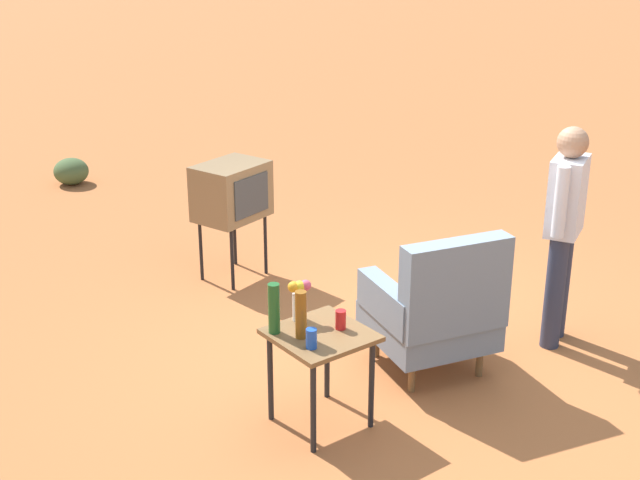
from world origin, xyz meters
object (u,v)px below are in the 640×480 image
at_px(flower_vase, 300,298).
at_px(side_table, 321,346).
at_px(soda_can_red, 341,320).
at_px(person_standing, 564,223).
at_px(bottle_tall_amber, 301,315).
at_px(bottle_wine_green, 274,308).
at_px(tv_on_stand, 232,192).
at_px(armchair, 437,308).
at_px(soda_can_blue, 311,339).

bearing_deg(flower_vase, side_table, 89.37).
xyz_separation_m(side_table, flower_vase, (-0.00, -0.22, 0.24)).
distance_m(soda_can_red, flower_vase, 0.29).
height_order(person_standing, bottle_tall_amber, person_standing).
height_order(side_table, bottle_wine_green, bottle_wine_green).
xyz_separation_m(tv_on_stand, flower_vase, (0.80, 2.09, -0.00)).
distance_m(armchair, tv_on_stand, 2.31).
height_order(bottle_wine_green, bottle_tall_amber, bottle_wine_green).
xyz_separation_m(tv_on_stand, soda_can_red, (0.67, 2.34, -0.09)).
bearing_deg(soda_can_red, bottle_wine_green, -30.16).
distance_m(armchair, soda_can_red, 0.91).
xyz_separation_m(side_table, soda_can_blue, (0.16, 0.12, 0.16)).
height_order(person_standing, flower_vase, person_standing).
distance_m(soda_can_blue, soda_can_red, 0.31).
relative_size(bottle_wine_green, soda_can_blue, 2.62).
bearing_deg(soda_can_red, side_table, -12.84).
bearing_deg(soda_can_red, person_standing, 176.09).
xyz_separation_m(side_table, bottle_wine_green, (0.22, -0.17, 0.25)).
relative_size(person_standing, soda_can_blue, 13.44).
distance_m(armchair, person_standing, 1.16).
bearing_deg(bottle_tall_amber, tv_on_stand, -112.22).
xyz_separation_m(armchair, person_standing, (-1.05, 0.19, 0.44)).
distance_m(side_table, flower_vase, 0.33).
relative_size(person_standing, bottle_tall_amber, 5.47).
relative_size(side_table, bottle_tall_amber, 2.11).
bearing_deg(person_standing, tv_on_stand, -62.99).
relative_size(bottle_wine_green, flower_vase, 1.21).
bearing_deg(soda_can_blue, tv_on_stand, -111.64).
xyz_separation_m(person_standing, bottle_tall_amber, (2.20, -0.19, -0.15)).
bearing_deg(armchair, bottle_wine_green, -6.75).
xyz_separation_m(soda_can_blue, bottle_tall_amber, (-0.03, -0.15, 0.09)).
xyz_separation_m(person_standing, flower_vase, (2.06, -0.38, -0.16)).
xyz_separation_m(soda_can_blue, flower_vase, (-0.16, -0.34, 0.09)).
relative_size(tv_on_stand, flower_vase, 3.89).
relative_size(armchair, bottle_tall_amber, 3.53).
bearing_deg(soda_can_red, soda_can_blue, 17.50).
relative_size(side_table, tv_on_stand, 0.61).
bearing_deg(person_standing, side_table, -4.49).
bearing_deg(armchair, soda_can_red, 3.74).
bearing_deg(tv_on_stand, person_standing, 117.01).
height_order(side_table, flower_vase, flower_vase).
relative_size(tv_on_stand, soda_can_red, 8.44).
relative_size(armchair, soda_can_red, 8.69).
bearing_deg(side_table, soda_can_blue, 37.34).
distance_m(armchair, soda_can_blue, 1.20).
distance_m(tv_on_stand, bottle_wine_green, 2.37).
bearing_deg(tv_on_stand, soda_can_blue, 68.36).
distance_m(soda_can_blue, bottle_tall_amber, 0.17).
bearing_deg(soda_can_blue, soda_can_red, -162.50).
relative_size(soda_can_blue, flower_vase, 0.46).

